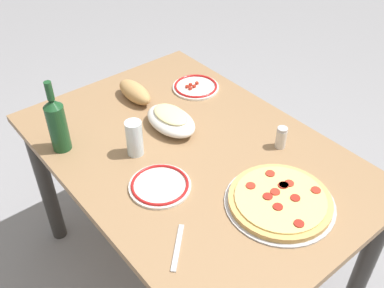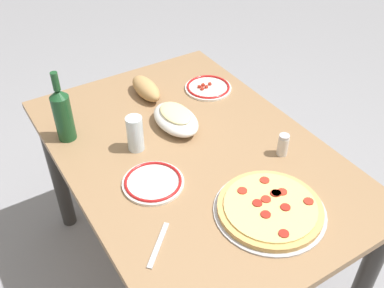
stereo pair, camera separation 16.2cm
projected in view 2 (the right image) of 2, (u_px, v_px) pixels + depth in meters
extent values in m
plane|color=gray|center=(192.00, 269.00, 2.11)|extent=(8.00, 8.00, 0.00)
cube|color=#93704C|center=(192.00, 153.00, 1.65)|extent=(1.31, 0.91, 0.03)
cylinder|color=#33302D|center=(365.00, 280.00, 1.66)|extent=(0.07, 0.07, 0.71)
cylinder|color=#33302D|center=(195.00, 121.00, 2.44)|extent=(0.07, 0.07, 0.71)
cylinder|color=#33302D|center=(57.00, 172.00, 2.12)|extent=(0.07, 0.07, 0.71)
cylinder|color=#B7B7BC|center=(270.00, 211.00, 1.41)|extent=(0.36, 0.36, 0.01)
cylinder|color=tan|center=(270.00, 208.00, 1.40)|extent=(0.34, 0.34, 0.02)
cylinder|color=#EACC75|center=(270.00, 206.00, 1.39)|extent=(0.30, 0.30, 0.01)
cylinder|color=maroon|center=(266.00, 214.00, 1.36)|extent=(0.03, 0.03, 0.00)
cylinder|color=#B22D1E|center=(265.00, 180.00, 1.47)|extent=(0.03, 0.03, 0.00)
cylinder|color=maroon|center=(285.00, 207.00, 1.38)|extent=(0.03, 0.03, 0.00)
cylinder|color=#B22D1E|center=(309.00, 201.00, 1.40)|extent=(0.03, 0.03, 0.00)
cylinder|color=maroon|center=(284.00, 233.00, 1.30)|extent=(0.03, 0.03, 0.00)
cylinder|color=#B22D1E|center=(242.00, 191.00, 1.44)|extent=(0.03, 0.03, 0.00)
cylinder|color=maroon|center=(276.00, 193.00, 1.43)|extent=(0.03, 0.03, 0.00)
cylinder|color=maroon|center=(257.00, 203.00, 1.39)|extent=(0.03, 0.03, 0.00)
cylinder|color=maroon|center=(275.00, 193.00, 1.43)|extent=(0.03, 0.03, 0.00)
cylinder|color=#B22D1E|center=(266.00, 199.00, 1.41)|extent=(0.03, 0.03, 0.00)
cylinder|color=#B22D1E|center=(282.00, 192.00, 1.43)|extent=(0.03, 0.03, 0.00)
ellipsoid|color=white|center=(176.00, 119.00, 1.74)|extent=(0.24, 0.15, 0.07)
ellipsoid|color=#AD2819|center=(176.00, 117.00, 1.73)|extent=(0.20, 0.12, 0.03)
ellipsoid|color=beige|center=(176.00, 113.00, 1.72)|extent=(0.17, 0.10, 0.02)
cylinder|color=#194723|center=(64.00, 118.00, 1.64)|extent=(0.07, 0.07, 0.19)
cone|color=#194723|center=(58.00, 93.00, 1.58)|extent=(0.07, 0.07, 0.03)
cylinder|color=#194723|center=(55.00, 81.00, 1.54)|extent=(0.03, 0.03, 0.07)
cylinder|color=silver|center=(135.00, 134.00, 1.61)|extent=(0.06, 0.06, 0.14)
cylinder|color=white|center=(208.00, 88.00, 1.97)|extent=(0.21, 0.21, 0.01)
torus|color=red|center=(208.00, 87.00, 1.97)|extent=(0.19, 0.19, 0.01)
cube|color=#AD2819|center=(199.00, 87.00, 1.96)|extent=(0.01, 0.01, 0.01)
cube|color=#AD2819|center=(202.00, 89.00, 1.95)|extent=(0.01, 0.01, 0.01)
cube|color=#AD2819|center=(210.00, 84.00, 1.98)|extent=(0.01, 0.01, 0.01)
cube|color=#AD2819|center=(206.00, 87.00, 1.96)|extent=(0.01, 0.01, 0.01)
cube|color=#AD2819|center=(203.00, 85.00, 1.97)|extent=(0.01, 0.01, 0.01)
cylinder|color=white|center=(153.00, 183.00, 1.50)|extent=(0.21, 0.21, 0.01)
torus|color=red|center=(153.00, 181.00, 1.50)|extent=(0.20, 0.20, 0.01)
ellipsoid|color=tan|center=(146.00, 88.00, 1.91)|extent=(0.20, 0.08, 0.08)
cylinder|color=silver|center=(283.00, 146.00, 1.60)|extent=(0.04, 0.04, 0.07)
cylinder|color=#B7B7BC|center=(284.00, 137.00, 1.58)|extent=(0.04, 0.04, 0.01)
cube|color=#B7B7BC|center=(158.00, 245.00, 1.30)|extent=(0.13, 0.13, 0.00)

